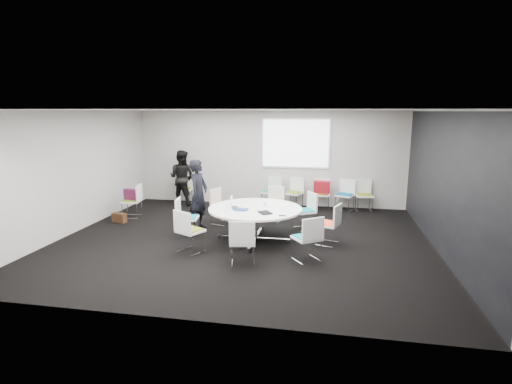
% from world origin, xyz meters
% --- Properties ---
extents(room_shell, '(8.08, 7.08, 2.88)m').
position_xyz_m(room_shell, '(0.09, 0.00, 1.40)').
color(room_shell, black).
rests_on(room_shell, ground).
extents(conference_table, '(2.01, 2.01, 0.73)m').
position_xyz_m(conference_table, '(0.26, 0.01, 0.51)').
color(conference_table, silver).
rests_on(conference_table, ground).
extents(projection_screen, '(1.90, 0.03, 1.35)m').
position_xyz_m(projection_screen, '(0.80, 3.46, 1.85)').
color(projection_screen, white).
rests_on(projection_screen, room_shell).
extents(chair_ring_a, '(0.58, 0.58, 0.88)m').
position_xyz_m(chair_ring_a, '(1.82, 0.03, 0.28)').
color(chair_ring_a, silver).
rests_on(chair_ring_a, ground).
extents(chair_ring_b, '(0.62, 0.63, 0.88)m').
position_xyz_m(chair_ring_b, '(1.26, 1.05, 0.28)').
color(chair_ring_b, silver).
rests_on(chair_ring_b, ground).
extents(chair_ring_c, '(0.57, 0.56, 0.88)m').
position_xyz_m(chair_ring_c, '(0.41, 1.65, 0.28)').
color(chair_ring_c, silver).
rests_on(chair_ring_c, ground).
extents(chair_ring_d, '(0.58, 0.59, 0.88)m').
position_xyz_m(chair_ring_d, '(-0.80, 1.15, 0.28)').
color(chair_ring_d, silver).
rests_on(chair_ring_d, ground).
extents(chair_ring_e, '(0.52, 0.53, 0.88)m').
position_xyz_m(chair_ring_e, '(-1.28, -0.04, 0.28)').
color(chair_ring_e, silver).
rests_on(chair_ring_e, ground).
extents(chair_ring_f, '(0.61, 0.61, 0.88)m').
position_xyz_m(chair_ring_f, '(-0.88, -0.97, 0.28)').
color(chair_ring_f, silver).
rests_on(chair_ring_f, ground).
extents(chair_ring_g, '(0.53, 0.52, 0.88)m').
position_xyz_m(chair_ring_g, '(0.29, -1.44, 0.28)').
color(chair_ring_g, silver).
rests_on(chair_ring_g, ground).
extents(chair_ring_h, '(0.64, 0.63, 0.88)m').
position_xyz_m(chair_ring_h, '(1.43, -1.00, 0.28)').
color(chair_ring_h, silver).
rests_on(chair_ring_h, ground).
extents(chair_back_a, '(0.61, 0.60, 0.88)m').
position_xyz_m(chair_back_a, '(0.14, 3.15, 0.28)').
color(chair_back_a, silver).
rests_on(chair_back_a, ground).
extents(chair_back_b, '(0.60, 0.59, 0.88)m').
position_xyz_m(chair_back_b, '(0.80, 3.15, 0.28)').
color(chair_back_b, silver).
rests_on(chair_back_b, ground).
extents(chair_back_c, '(0.46, 0.45, 0.88)m').
position_xyz_m(chair_back_c, '(1.60, 3.12, 0.28)').
color(chair_back_c, silver).
rests_on(chair_back_c, ground).
extents(chair_back_d, '(0.59, 0.59, 0.88)m').
position_xyz_m(chair_back_d, '(2.26, 3.12, 0.28)').
color(chair_back_d, silver).
rests_on(chair_back_d, ground).
extents(chair_back_e, '(0.51, 0.50, 0.88)m').
position_xyz_m(chair_back_e, '(2.79, 3.17, 0.28)').
color(chair_back_e, silver).
rests_on(chair_back_e, ground).
extents(chair_spare_left, '(0.52, 0.53, 0.88)m').
position_xyz_m(chair_spare_left, '(-3.31, 1.33, 0.28)').
color(chair_spare_left, silver).
rests_on(chair_spare_left, ground).
extents(chair_person_back, '(0.54, 0.53, 0.88)m').
position_xyz_m(chair_person_back, '(-2.54, 3.14, 0.28)').
color(chair_person_back, silver).
rests_on(chair_person_back, ground).
extents(person_main, '(0.48, 0.66, 1.67)m').
position_xyz_m(person_main, '(-1.22, 0.62, 0.84)').
color(person_main, black).
rests_on(person_main, ground).
extents(person_back, '(0.89, 0.74, 1.65)m').
position_xyz_m(person_back, '(-2.54, 2.97, 0.82)').
color(person_back, black).
rests_on(person_back, ground).
extents(laptop, '(0.26, 0.34, 0.02)m').
position_xyz_m(laptop, '(-0.13, -0.10, 0.74)').
color(laptop, '#333338').
rests_on(laptop, conference_table).
extents(laptop_lid, '(0.06, 0.30, 0.22)m').
position_xyz_m(laptop_lid, '(-0.27, -0.01, 0.86)').
color(laptop_lid, silver).
rests_on(laptop_lid, conference_table).
extents(notebook_black, '(0.35, 0.37, 0.02)m').
position_xyz_m(notebook_black, '(0.54, -0.39, 0.74)').
color(notebook_black, black).
rests_on(notebook_black, conference_table).
extents(tablet_folio, '(0.28, 0.23, 0.03)m').
position_xyz_m(tablet_folio, '(0.00, -0.23, 0.74)').
color(tablet_folio, navy).
rests_on(tablet_folio, conference_table).
extents(papers_right, '(0.36, 0.36, 0.00)m').
position_xyz_m(papers_right, '(0.81, 0.24, 0.73)').
color(papers_right, silver).
rests_on(papers_right, conference_table).
extents(papers_front, '(0.35, 0.30, 0.00)m').
position_xyz_m(papers_front, '(0.99, -0.12, 0.73)').
color(papers_front, white).
rests_on(papers_front, conference_table).
extents(cup, '(0.08, 0.08, 0.09)m').
position_xyz_m(cup, '(0.43, 0.22, 0.78)').
color(cup, white).
rests_on(cup, conference_table).
extents(phone, '(0.14, 0.08, 0.01)m').
position_xyz_m(phone, '(0.90, -0.54, 0.73)').
color(phone, black).
rests_on(phone, conference_table).
extents(maroon_bag, '(0.42, 0.21, 0.28)m').
position_xyz_m(maroon_bag, '(-3.32, 1.32, 0.62)').
color(maroon_bag, '#581739').
rests_on(maroon_bag, chair_spare_left).
extents(brown_bag, '(0.39, 0.23, 0.24)m').
position_xyz_m(brown_bag, '(-3.40, 0.79, 0.12)').
color(brown_bag, '#341E10').
rests_on(brown_bag, ground).
extents(red_jacket, '(0.46, 0.24, 0.36)m').
position_xyz_m(red_jacket, '(1.60, 2.89, 0.70)').
color(red_jacket, maroon).
rests_on(red_jacket, chair_back_c).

